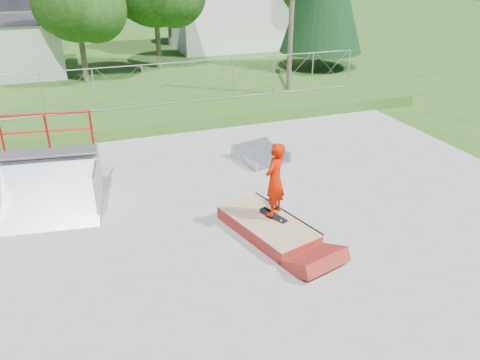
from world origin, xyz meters
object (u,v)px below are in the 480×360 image
object	(u,v)px
quarter_pipe	(46,171)
grind_box	(267,227)
skater	(275,182)
flat_bank_ramp	(261,155)

from	to	relation	value
quarter_pipe	grind_box	bearing A→B (deg)	-21.90
quarter_pipe	skater	xyz separation A→B (m)	(5.25, -2.85, 0.11)
flat_bank_ramp	skater	distance (m)	4.68
flat_bank_ramp	skater	size ratio (longest dim) A/B	0.84
quarter_pipe	skater	size ratio (longest dim) A/B	1.35
skater	grind_box	bearing A→B (deg)	-19.31
grind_box	skater	size ratio (longest dim) A/B	1.57
quarter_pipe	flat_bank_ramp	bearing A→B (deg)	20.24
grind_box	skater	xyz separation A→B (m)	(0.19, 0.07, 1.18)
quarter_pipe	flat_bank_ramp	world-z (taller)	quarter_pipe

